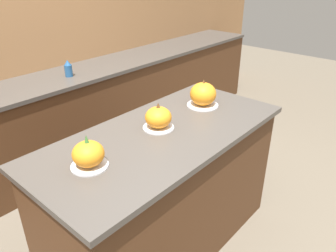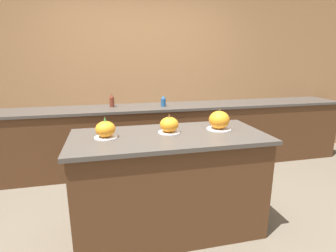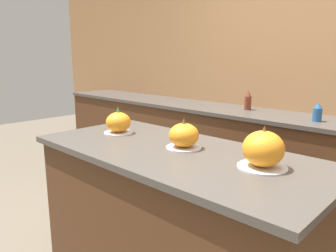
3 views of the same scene
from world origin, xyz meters
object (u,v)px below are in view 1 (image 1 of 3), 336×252
pumpkin_cake_left (88,155)px  pumpkin_cake_center (158,118)px  bottle_short (68,69)px  pumpkin_cake_right (203,95)px

pumpkin_cake_left → pumpkin_cake_center: size_ratio=0.98×
pumpkin_cake_left → bottle_short: 1.57m
pumpkin_cake_center → bottle_short: 1.35m
pumpkin_cake_left → bottle_short: (0.78, 1.36, -0.01)m
pumpkin_cake_left → pumpkin_cake_right: size_ratio=0.85×
pumpkin_cake_right → bottle_short: (-0.23, 1.33, -0.02)m
bottle_short → pumpkin_cake_right: bearing=-80.0°
pumpkin_cake_right → bottle_short: 1.35m
pumpkin_cake_right → pumpkin_cake_left: bearing=-178.4°
pumpkin_cake_left → pumpkin_cake_right: 1.02m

